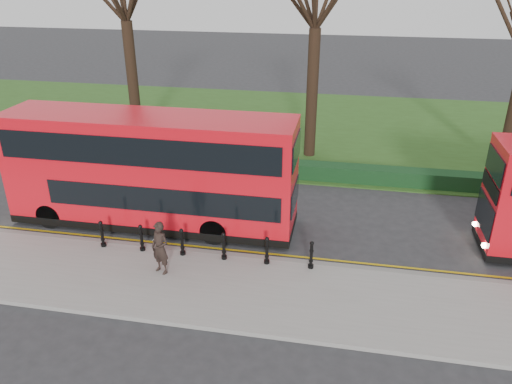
# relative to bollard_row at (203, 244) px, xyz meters

# --- Properties ---
(ground) EXTENTS (120.00, 120.00, 0.00)m
(ground) POSITION_rel_bollard_row_xyz_m (0.77, 1.35, -0.65)
(ground) COLOR #28282B
(ground) RESTS_ON ground
(pavement) EXTENTS (60.00, 4.00, 0.15)m
(pavement) POSITION_rel_bollard_row_xyz_m (0.77, -1.65, -0.57)
(pavement) COLOR gray
(pavement) RESTS_ON ground
(kerb) EXTENTS (60.00, 0.25, 0.16)m
(kerb) POSITION_rel_bollard_row_xyz_m (0.77, 0.35, -0.57)
(kerb) COLOR slate
(kerb) RESTS_ON ground
(grass_verge) EXTENTS (60.00, 18.00, 0.06)m
(grass_verge) POSITION_rel_bollard_row_xyz_m (0.77, 16.35, -0.62)
(grass_verge) COLOR #2B4D19
(grass_verge) RESTS_ON ground
(hedge) EXTENTS (60.00, 0.90, 0.80)m
(hedge) POSITION_rel_bollard_row_xyz_m (0.77, 8.15, -0.25)
(hedge) COLOR black
(hedge) RESTS_ON ground
(yellow_line_outer) EXTENTS (60.00, 0.10, 0.01)m
(yellow_line_outer) POSITION_rel_bollard_row_xyz_m (0.77, 0.65, -0.64)
(yellow_line_outer) COLOR yellow
(yellow_line_outer) RESTS_ON ground
(yellow_line_inner) EXTENTS (60.00, 0.10, 0.01)m
(yellow_line_inner) POSITION_rel_bollard_row_xyz_m (0.77, 0.85, -0.64)
(yellow_line_inner) COLOR yellow
(yellow_line_inner) RESTS_ON ground
(bollard_row) EXTENTS (7.86, 0.15, 1.00)m
(bollard_row) POSITION_rel_bollard_row_xyz_m (0.00, 0.00, 0.00)
(bollard_row) COLOR black
(bollard_row) RESTS_ON pavement
(bus_lead) EXTENTS (11.41, 2.62, 4.54)m
(bus_lead) POSITION_rel_bollard_row_xyz_m (-2.73, 2.35, 1.64)
(bus_lead) COLOR red
(bus_lead) RESTS_ON ground
(pedestrian) EXTENTS (0.81, 0.69, 1.88)m
(pedestrian) POSITION_rel_bollard_row_xyz_m (-1.11, -1.19, 0.44)
(pedestrian) COLOR black
(pedestrian) RESTS_ON pavement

